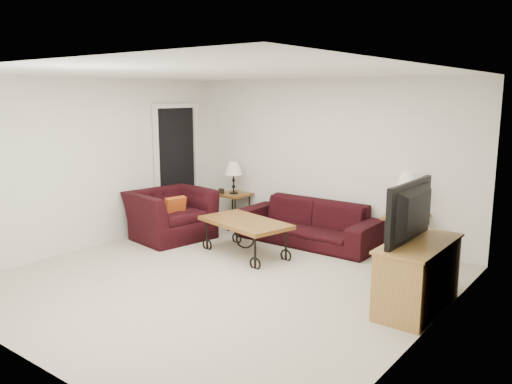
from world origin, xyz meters
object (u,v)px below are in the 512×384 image
lamp_right (408,194)px  backpack (400,251)px  tv_stand (418,275)px  side_table_right (405,237)px  side_table_left (234,209)px  sofa (307,222)px  lamp_left (233,178)px  armchair (171,215)px  coffee_table (245,238)px  television (420,212)px

lamp_right → backpack: size_ratio=1.31×
lamp_right → tv_stand: lamp_right is taller
side_table_right → tv_stand: size_ratio=0.50×
side_table_right → lamp_right: bearing=0.0°
side_table_left → sofa: bearing=-6.3°
sofa → lamp_right: 1.61m
side_table_right → lamp_left: size_ratio=1.10×
tv_stand → backpack: size_ratio=2.61×
tv_stand → backpack: bearing=119.8°
tv_stand → backpack: tv_stand is taller
lamp_left → backpack: (3.21, -0.44, -0.61)m
side_table_left → lamp_right: 3.18m
side_table_left → armchair: (-0.23, -1.28, 0.11)m
coffee_table → armchair: (-1.47, -0.05, 0.14)m
coffee_table → television: 2.76m
armchair → tv_stand: bearing=-85.0°
sofa → armchair: size_ratio=1.87×
lamp_left → television: bearing=-22.4°
lamp_right → armchair: size_ratio=0.52×
side_table_right → backpack: (0.10, -0.44, -0.07)m
sofa → television: television is taller
sofa → lamp_left: lamp_left is taller
sofa → tv_stand: size_ratio=1.81×
lamp_right → backpack: (0.10, -0.44, -0.69)m
coffee_table → television: bearing=-7.8°
side_table_right → armchair: bearing=-159.1°
tv_stand → television: television is taller
armchair → side_table_right: bearing=-59.8°
coffee_table → tv_stand: tv_stand is taller
tv_stand → television: 0.68m
lamp_right → television: (0.74, -1.59, 0.13)m
side_table_left → tv_stand: (3.87, -1.59, 0.09)m
coffee_table → tv_stand: (2.63, -0.36, 0.12)m
side_table_left → lamp_left: 0.56m
side_table_right → armchair: armchair is taller
side_table_left → television: bearing=-22.4°
tv_stand → side_table_right: bearing=115.6°
sofa → lamp_right: bearing=6.9°
sofa → side_table_left: sofa is taller
side_table_right → television: size_ratio=0.56×
armchair → backpack: 3.55m
television → backpack: bearing=-151.0°
television → backpack: size_ratio=2.34×
sofa → side_table_left: (-1.63, 0.18, -0.04)m
side_table_left → coffee_table: bearing=-44.8°
lamp_left → lamp_right: lamp_right is taller
side_table_left → lamp_right: bearing=0.0°
side_table_right → lamp_right: lamp_right is taller
coffee_table → tv_stand: 2.66m
tv_stand → coffee_table: bearing=172.3°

